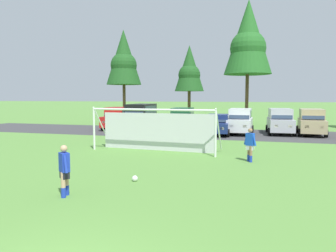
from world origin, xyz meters
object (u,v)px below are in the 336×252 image
Objects in this scene: soccer_ball at (135,178)px; soccer_goal at (156,129)px; player_midfield_center at (250,145)px; player_defender_far at (65,171)px; parked_car_slot_center_right at (240,121)px; parked_car_slot_center_left at (182,119)px; parked_car_slot_center at (218,124)px; parked_car_slot_left at (141,117)px; parked_car_slot_right at (280,121)px; parked_car_slot_far_right at (311,122)px; player_striker_near at (192,137)px; parked_car_slot_far_left at (118,118)px.

soccer_goal reaches higher than soccer_ball.
player_midfield_center is 1.00× the size of player_defender_far.
soccer_ball is at bearing -99.91° from parked_car_slot_center_right.
parked_car_slot_center_left and parked_car_slot_center_right have the same top height.
soccer_ball is 15.63m from parked_car_slot_center.
parked_car_slot_left reaches higher than parked_car_slot_center_left.
soccer_goal is 1.76× the size of parked_car_slot_center.
parked_car_slot_right is at bearing 6.81° from parked_car_slot_left.
player_defender_far is at bearing -87.63° from parked_car_slot_center_left.
parked_car_slot_far_right is at bearing 69.97° from player_midfield_center.
player_striker_near is at bearing 76.82° from player_defender_far.
parked_car_slot_far_left reaches higher than player_midfield_center.
parked_car_slot_center_left is 1.02× the size of parked_car_slot_center_right.
parked_car_slot_center_right is 0.99× the size of parked_car_slot_far_right.
player_striker_near is at bearing -117.21° from parked_car_slot_right.
parked_car_slot_right is at bearing 177.36° from parked_car_slot_far_right.
player_defender_far is 0.35× the size of parked_car_slot_far_left.
parked_car_slot_center is 5.50m from parked_car_slot_right.
player_striker_near and player_midfield_center have the same top height.
parked_car_slot_left reaches higher than parked_car_slot_far_right.
parked_car_slot_center is at bearing 104.94° from player_midfield_center.
parked_car_slot_center_left is 1.01× the size of parked_car_slot_right.
player_defender_far is 19.81m from parked_car_slot_center_left.
parked_car_slot_center_left is 4.00m from parked_car_slot_center.
player_striker_near is 1.00× the size of player_defender_far.
parked_car_slot_left reaches higher than parked_car_slot_far_left.
parked_car_slot_center is (2.66, 17.84, 0.05)m from player_defender_far.
parked_car_slot_center_right reaches higher than player_defender_far.
parked_car_slot_far_left is at bearing 178.20° from parked_car_slot_center_left.
parked_car_slot_left is 12.20m from parked_car_slot_right.
soccer_goal reaches higher than parked_car_slot_far_right.
player_striker_near and player_defender_far have the same top height.
player_striker_near is 0.38× the size of parked_car_slot_center.
parked_car_slot_center_right reaches higher than soccer_ball.
player_striker_near is 0.35× the size of parked_car_slot_right.
player_midfield_center is 0.35× the size of parked_car_slot_far_right.
soccer_goal is 1.62× the size of parked_car_slot_center_right.
soccer_ball is 18.85m from parked_car_slot_right.
parked_car_slot_far_right reaches higher than player_striker_near.
soccer_ball is 19.69m from parked_car_slot_far_right.
soccer_ball is at bearing -63.49° from parked_car_slot_far_left.
parked_car_slot_far_left is at bearing 167.85° from parked_car_slot_center.
player_midfield_center reaches higher than soccer_ball.
player_midfield_center is 0.35× the size of parked_car_slot_far_left.
parked_car_slot_left is at bearing 125.47° from player_striker_near.
player_midfield_center is at bearing -48.98° from parked_car_slot_left.
soccer_goal is 4.58× the size of player_defender_far.
soccer_ball is 7.12m from player_striker_near.
parked_car_slot_right is at bearing 23.57° from parked_car_slot_center.
parked_car_slot_center_left is (-3.00, 10.47, 0.29)m from player_striker_near.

